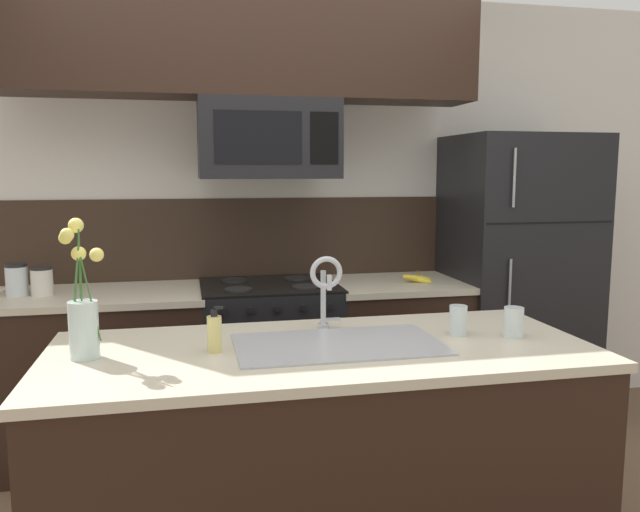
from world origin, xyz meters
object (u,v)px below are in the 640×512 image
(refrigerator, at_px, (514,281))
(sink_faucet, at_px, (326,283))
(stove_range, at_px, (270,363))
(storage_jar_tall, at_px, (17,280))
(spare_glass, at_px, (514,322))
(microwave, at_px, (268,140))
(storage_jar_medium, at_px, (42,281))
(banana_bunch, at_px, (418,279))
(flower_vase, at_px, (83,317))
(dish_soap_bottle, at_px, (214,333))
(drinking_glass, at_px, (458,320))

(refrigerator, relative_size, sink_faucet, 5.76)
(stove_range, height_order, storage_jar_tall, storage_jar_tall)
(refrigerator, xyz_separation_m, spare_glass, (-0.74, -1.30, 0.09))
(microwave, distance_m, storage_jar_medium, 1.39)
(banana_bunch, height_order, sink_faucet, sink_faucet)
(microwave, xyz_separation_m, storage_jar_medium, (-1.18, 0.00, -0.73))
(stove_range, xyz_separation_m, banana_bunch, (0.86, -0.06, 0.47))
(banana_bunch, distance_m, flower_vase, 2.03)
(dish_soap_bottle, bearing_deg, storage_jar_tall, 127.40)
(stove_range, distance_m, storage_jar_tall, 1.41)
(storage_jar_tall, relative_size, flower_vase, 0.35)
(refrigerator, bearing_deg, microwave, -178.46)
(refrigerator, bearing_deg, storage_jar_tall, -179.70)
(sink_faucet, xyz_separation_m, spare_glass, (0.69, -0.25, -0.14))
(refrigerator, distance_m, drinking_glass, 1.54)
(storage_jar_tall, bearing_deg, drinking_glass, -32.55)
(refrigerator, relative_size, flower_vase, 3.68)
(storage_jar_tall, relative_size, drinking_glass, 1.43)
(storage_jar_tall, relative_size, banana_bunch, 0.88)
(spare_glass, bearing_deg, storage_jar_medium, 147.40)
(sink_faucet, distance_m, drinking_glass, 0.54)
(storage_jar_medium, distance_m, dish_soap_bottle, 1.48)
(storage_jar_tall, distance_m, sink_faucet, 1.75)
(sink_faucet, bearing_deg, storage_jar_medium, 141.56)
(banana_bunch, bearing_deg, refrigerator, 6.89)
(microwave, bearing_deg, spare_glass, -57.99)
(microwave, height_order, spare_glass, microwave)
(storage_jar_medium, relative_size, flower_vase, 0.32)
(sink_faucet, relative_size, drinking_glass, 2.60)
(flower_vase, bearing_deg, sink_faucet, 11.79)
(microwave, bearing_deg, refrigerator, 1.54)
(stove_range, height_order, dish_soap_bottle, dish_soap_bottle)
(refrigerator, xyz_separation_m, sink_faucet, (-1.43, -1.05, 0.23))
(dish_soap_bottle, bearing_deg, stove_range, 73.88)
(storage_jar_medium, bearing_deg, sink_faucet, -38.44)
(microwave, bearing_deg, stove_range, 90.16)
(microwave, bearing_deg, dish_soap_bottle, -106.38)
(storage_jar_medium, relative_size, sink_faucet, 0.50)
(stove_range, relative_size, storage_jar_tall, 5.50)
(stove_range, distance_m, banana_bunch, 0.98)
(refrigerator, distance_m, flower_vase, 2.64)
(stove_range, relative_size, dish_soap_bottle, 5.64)
(stove_range, bearing_deg, storage_jar_medium, -179.14)
(microwave, bearing_deg, drinking_glass, -63.64)
(storage_jar_tall, bearing_deg, storage_jar_medium, -10.28)
(sink_faucet, height_order, dish_soap_bottle, sink_faucet)
(storage_jar_medium, bearing_deg, drinking_glass, -33.85)
(banana_bunch, bearing_deg, dish_soap_bottle, -135.93)
(microwave, xyz_separation_m, flower_vase, (-0.80, -1.20, -0.66))
(spare_glass, distance_m, flower_vase, 1.59)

